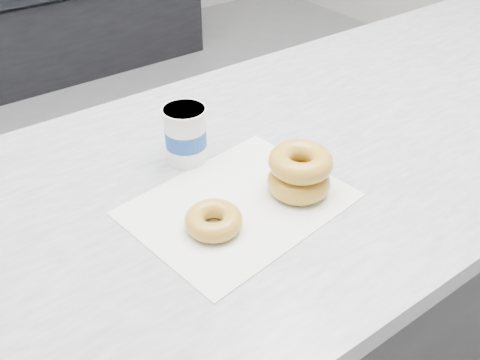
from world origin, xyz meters
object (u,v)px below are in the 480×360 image
object	(u,v)px
counter	(307,293)
donut_single	(214,220)
coffee_cup	(186,134)
donut_stack	(300,172)

from	to	relation	value
counter	donut_single	world-z (taller)	donut_single
donut_single	coffee_cup	bearing A→B (deg)	70.11
counter	coffee_cup	bearing A→B (deg)	161.08
coffee_cup	donut_stack	bearing A→B (deg)	-44.59
donut_stack	coffee_cup	size ratio (longest dim) A/B	1.32
counter	donut_single	bearing A→B (deg)	-163.04
counter	donut_single	distance (m)	0.58
donut_single	coffee_cup	world-z (taller)	coffee_cup
coffee_cup	donut_single	bearing A→B (deg)	-92.36
donut_single	coffee_cup	xyz separation A→B (m)	(0.07, 0.19, 0.04)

